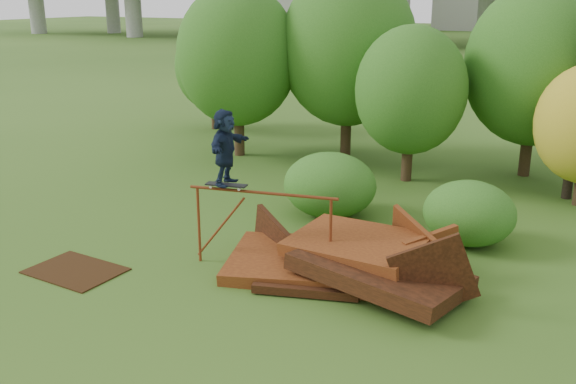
% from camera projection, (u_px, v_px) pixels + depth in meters
% --- Properties ---
extents(ground, '(240.00, 240.00, 0.00)m').
position_uv_depth(ground, '(277.00, 307.00, 12.08)').
color(ground, '#2D5116').
rests_on(ground, ground).
extents(scrap_pile, '(5.52, 3.26, 1.80)m').
position_uv_depth(scrap_pile, '(346.00, 262.00, 13.15)').
color(scrap_pile, '#50210E').
rests_on(scrap_pile, ground).
extents(grind_rail, '(3.17, 0.69, 1.73)m').
position_uv_depth(grind_rail, '(263.00, 211.00, 13.39)').
color(grind_rail, maroon).
rests_on(grind_rail, ground).
extents(skateboard, '(0.91, 0.40, 0.09)m').
position_uv_depth(skateboard, '(226.00, 185.00, 13.44)').
color(skateboard, black).
rests_on(skateboard, grind_rail).
extents(skater, '(0.62, 1.51, 1.59)m').
position_uv_depth(skater, '(225.00, 147.00, 13.20)').
color(skater, '#131F36').
rests_on(skater, skateboard).
extents(flat_plate, '(2.00, 1.49, 0.03)m').
position_uv_depth(flat_plate, '(75.00, 271.00, 13.61)').
color(flat_plate, black).
rests_on(flat_plate, ground).
extents(tree_0, '(4.28, 4.28, 6.03)m').
position_uv_depth(tree_0, '(238.00, 56.00, 22.39)').
color(tree_0, black).
rests_on(tree_0, ground).
extents(tree_1, '(4.72, 4.72, 6.57)m').
position_uv_depth(tree_1, '(348.00, 48.00, 22.15)').
color(tree_1, black).
rests_on(tree_1, ground).
extents(tree_2, '(3.40, 3.40, 4.80)m').
position_uv_depth(tree_2, '(411.00, 91.00, 19.42)').
color(tree_2, black).
rests_on(tree_2, ground).
extents(tree_3, '(4.34, 4.34, 6.02)m').
position_uv_depth(tree_3, '(536.00, 66.00, 19.77)').
color(tree_3, black).
rests_on(tree_3, ground).
extents(tree_6, '(3.28, 3.28, 4.59)m').
position_uv_depth(tree_6, '(213.00, 66.00, 27.20)').
color(tree_6, black).
rests_on(tree_6, ground).
extents(shrub_left, '(2.46, 2.27, 1.70)m').
position_uv_depth(shrub_left, '(330.00, 185.00, 16.77)').
color(shrub_left, '#205115').
rests_on(shrub_left, ground).
extents(shrub_right, '(2.14, 1.96, 1.52)m').
position_uv_depth(shrub_right, '(469.00, 213.00, 14.90)').
color(shrub_right, '#205115').
rests_on(shrub_right, ground).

